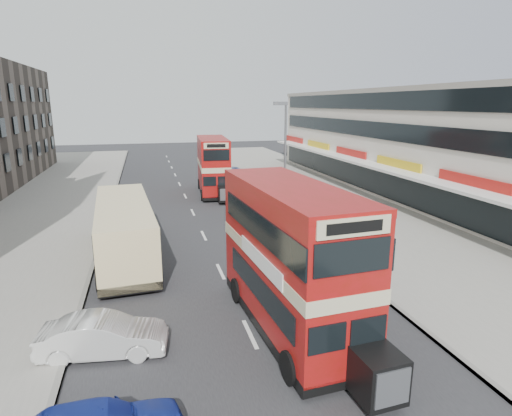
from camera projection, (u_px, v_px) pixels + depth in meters
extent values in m
plane|color=#28282B|center=(265.00, 367.00, 13.24)|extent=(160.00, 160.00, 0.00)
cube|color=#28282B|center=(193.00, 212.00, 32.02)|extent=(12.00, 90.00, 0.01)
cube|color=gray|center=(339.00, 202.00, 34.96)|extent=(12.00, 90.00, 0.15)
cube|color=gray|center=(17.00, 222.00, 29.05)|extent=(12.00, 90.00, 0.15)
cube|color=gray|center=(108.00, 217.00, 30.51)|extent=(0.20, 90.00, 0.16)
cube|color=gray|center=(270.00, 207.00, 33.51)|extent=(0.20, 90.00, 0.16)
cube|color=beige|center=(414.00, 144.00, 37.75)|extent=(8.00, 46.00, 9.00)
cube|color=black|center=(371.00, 178.00, 37.45)|extent=(0.10, 44.00, 2.40)
cube|color=gray|center=(419.00, 90.00, 36.65)|extent=(8.20, 46.20, 0.40)
cube|color=white|center=(363.00, 163.00, 36.90)|extent=(1.80, 44.00, 0.20)
cylinder|color=slate|center=(285.00, 160.00, 30.81)|extent=(0.16, 0.16, 8.00)
cube|color=slate|center=(281.00, 103.00, 29.76)|extent=(1.00, 0.20, 0.25)
cube|color=black|center=(288.00, 318.00, 15.58)|extent=(3.10, 8.24, 0.35)
cube|color=maroon|center=(289.00, 287.00, 15.29)|extent=(3.08, 8.24, 2.22)
cube|color=beige|center=(290.00, 254.00, 14.98)|extent=(3.12, 8.29, 0.45)
cube|color=maroon|center=(290.00, 221.00, 14.69)|extent=(3.08, 8.24, 2.12)
cube|color=maroon|center=(291.00, 188.00, 14.42)|extent=(3.10, 8.26, 0.25)
cube|color=black|center=(378.00, 376.00, 11.36)|extent=(1.29, 1.29, 1.31)
cube|color=black|center=(214.00, 190.00, 38.74)|extent=(3.01, 7.85, 0.34)
cube|color=maroon|center=(213.00, 177.00, 38.47)|extent=(2.99, 7.84, 2.11)
cube|color=beige|center=(213.00, 164.00, 38.18)|extent=(3.04, 7.89, 0.43)
cube|color=maroon|center=(213.00, 151.00, 37.90)|extent=(2.99, 7.84, 2.02)
cube|color=maroon|center=(212.00, 139.00, 37.65)|extent=(3.01, 7.87, 0.24)
cube|color=black|center=(225.00, 194.00, 34.50)|extent=(1.24, 1.24, 1.25)
cube|color=black|center=(126.00, 250.00, 22.56)|extent=(3.39, 10.70, 0.42)
cube|color=beige|center=(124.00, 228.00, 22.27)|extent=(3.37, 10.70, 2.74)
imported|color=silver|center=(103.00, 336.00, 13.75)|extent=(4.18, 1.92, 1.33)
imported|color=maroon|center=(263.00, 211.00, 29.73)|extent=(4.83, 2.08, 1.39)
imported|color=#B67112|center=(256.00, 205.00, 32.10)|extent=(4.16, 2.22, 1.11)
imported|color=#506BA0|center=(227.00, 173.00, 45.35)|extent=(4.45, 1.81, 1.51)
imported|color=gray|center=(317.00, 206.00, 29.52)|extent=(0.83, 0.76, 1.87)
imported|color=gray|center=(261.00, 211.00, 30.53)|extent=(0.77, 1.95, 1.01)
imported|color=black|center=(261.00, 200.00, 30.34)|extent=(0.70, 0.48, 1.86)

